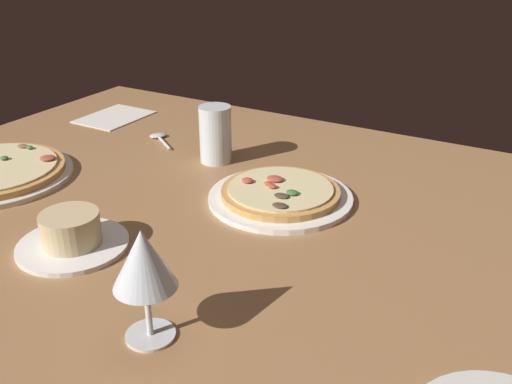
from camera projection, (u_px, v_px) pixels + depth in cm
name	position (u px, v px, depth cm)	size (l,w,h in cm)	color
dining_table	(231.00, 225.00, 101.21)	(150.00, 110.00, 4.00)	#996B42
pizza_main	(280.00, 194.00, 104.98)	(26.31, 26.31, 3.39)	white
ramekin_on_saucer	(71.00, 235.00, 89.41)	(17.29, 17.29, 5.87)	white
wine_glass_far	(144.00, 263.00, 66.64)	(7.73, 7.73, 14.92)	silver
water_glass	(216.00, 137.00, 120.33)	(6.73, 6.73, 11.91)	silver
paper_menu	(114.00, 117.00, 149.13)	(13.47, 17.72, 0.30)	silver
spoon	(160.00, 137.00, 134.31)	(10.21, 8.16, 1.00)	silver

